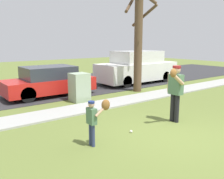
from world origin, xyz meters
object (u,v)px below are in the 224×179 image
parked_hatchback_red (49,81)px  parked_van_white (137,68)px  utility_cabinet (79,87)px  street_tree_near (139,29)px  person_adult (175,88)px  baseball (131,131)px  person_child (95,116)px

parked_hatchback_red → parked_van_white: 5.63m
utility_cabinet → street_tree_near: (3.33, 0.05, 2.42)m
parked_hatchback_red → parked_van_white: size_ratio=0.80×
parked_hatchback_red → parked_van_white: (5.62, 0.20, 0.24)m
person_adult → parked_hatchback_red: 6.07m
baseball → street_tree_near: bearing=45.2°
street_tree_near → person_child: bearing=-141.7°
person_adult → person_child: person_adult is taller
baseball → person_adult: bearing=-3.7°
street_tree_near → parked_van_white: bearing=47.9°
person_child → street_tree_near: (5.26, 4.15, 2.27)m
street_tree_near → parked_hatchback_red: street_tree_near is taller
utility_cabinet → parked_hatchback_red: 1.84m
parked_van_white → baseball: bearing=-134.0°
person_adult → utility_cabinet: size_ratio=1.48×
parked_hatchback_red → baseball: bearing=-91.1°
parked_hatchback_red → street_tree_near: bearing=-23.4°
utility_cabinet → street_tree_near: 4.11m
utility_cabinet → parked_van_white: 5.41m
person_child → parked_van_white: bearing=41.4°
person_child → baseball: bearing=5.2°
utility_cabinet → person_adult: bearing=-76.8°
baseball → street_tree_near: (4.02, 4.05, 2.97)m
person_adult → utility_cabinet: (-0.96, 4.11, -0.50)m
person_child → utility_cabinet: size_ratio=0.96×
baseball → utility_cabinet: size_ratio=0.06×
utility_cabinet → parked_hatchback_red: (-0.58, 1.74, 0.08)m
utility_cabinet → parked_van_white: size_ratio=0.23×
person_adult → street_tree_near: bearing=-119.2°
person_child → baseball: (1.23, 0.10, -0.69)m
baseball → utility_cabinet: utility_cabinet is taller
person_adult → street_tree_near: size_ratio=0.30×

